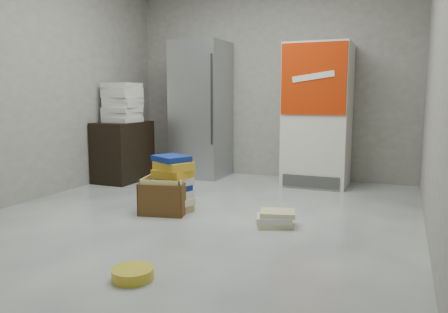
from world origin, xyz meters
name	(u,v)px	position (x,y,z in m)	size (l,w,h in m)	color
ground	(191,221)	(0.00, 0.00, 0.00)	(5.00, 5.00, 0.00)	silver
room_shell	(189,21)	(0.00, 0.00, 1.80)	(4.04, 5.04, 2.82)	#A29C92
steel_fridge	(201,110)	(-0.90, 2.13, 0.95)	(0.70, 0.72, 1.90)	#A4A7AC
coke_cooler	(318,115)	(0.75, 2.12, 0.90)	(0.80, 0.73, 1.80)	silver
wood_shelf	(123,151)	(-1.73, 1.40, 0.40)	(0.50, 0.80, 0.80)	black
supply_box_stack	(122,103)	(-1.72, 1.40, 1.06)	(0.44, 0.44, 0.52)	silver
phonebook_stack_main	(173,184)	(-0.32, 0.23, 0.28)	(0.46, 0.40, 0.57)	tan
phonebook_stack_side	(275,219)	(0.76, 0.14, 0.07)	(0.39, 0.34, 0.14)	beige
cardboard_box	(166,197)	(-0.38, 0.20, 0.15)	(0.52, 0.52, 0.36)	yellow
bucket_lid	(133,274)	(0.24, -1.30, 0.04)	(0.27, 0.27, 0.07)	gold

